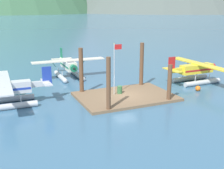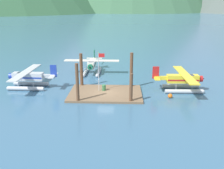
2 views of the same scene
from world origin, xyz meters
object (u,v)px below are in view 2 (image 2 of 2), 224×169
object	(u,v)px
seaplane_yellow_stbd_fwd	(183,81)
seaplane_cream_bow_left	(92,66)
mooring_buoy	(170,96)
flagpole	(99,67)
seaplane_silver_port_fwd	(28,79)
fuel_drum	(104,88)

from	to	relation	value
seaplane_yellow_stbd_fwd	seaplane_cream_bow_left	distance (m)	17.87
mooring_buoy	seaplane_cream_bow_left	bearing A→B (deg)	134.63
flagpole	seaplane_cream_bow_left	size ratio (longest dim) A/B	0.56
flagpole	seaplane_silver_port_fwd	distance (m)	11.89
fuel_drum	mooring_buoy	bearing A→B (deg)	-12.11
fuel_drum	seaplane_silver_port_fwd	distance (m)	12.29
mooring_buoy	seaplane_cream_bow_left	world-z (taller)	seaplane_cream_bow_left
fuel_drum	seaplane_yellow_stbd_fwd	distance (m)	12.12
fuel_drum	seaplane_yellow_stbd_fwd	world-z (taller)	seaplane_yellow_stbd_fwd
seaplane_yellow_stbd_fwd	seaplane_silver_port_fwd	size ratio (longest dim) A/B	1.00
mooring_buoy	seaplane_yellow_stbd_fwd	distance (m)	4.26
fuel_drum	seaplane_silver_port_fwd	xyz separation A→B (m)	(-12.16, 1.56, 0.84)
seaplane_silver_port_fwd	flagpole	bearing A→B (deg)	-8.24
seaplane_silver_port_fwd	seaplane_cream_bow_left	bearing A→B (deg)	45.39
fuel_drum	mooring_buoy	world-z (taller)	fuel_drum
flagpole	seaplane_cream_bow_left	world-z (taller)	flagpole
seaplane_yellow_stbd_fwd	seaplane_silver_port_fwd	bearing A→B (deg)	179.19
seaplane_silver_port_fwd	fuel_drum	bearing A→B (deg)	-7.33
flagpole	seaplane_silver_port_fwd	bearing A→B (deg)	171.76
flagpole	seaplane_yellow_stbd_fwd	xyz separation A→B (m)	(12.66, 1.33, -2.39)
mooring_buoy	seaplane_silver_port_fwd	xyz separation A→B (m)	(-21.80, 3.63, 1.25)
mooring_buoy	seaplane_silver_port_fwd	world-z (taller)	seaplane_silver_port_fwd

